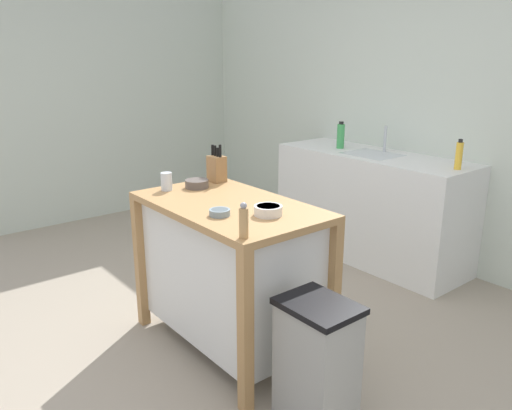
{
  "coord_description": "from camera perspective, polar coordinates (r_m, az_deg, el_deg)",
  "views": [
    {
      "loc": [
        2.4,
        -1.45,
        1.72
      ],
      "look_at": [
        0.15,
        0.37,
        0.85
      ],
      "focal_mm": 35.72,
      "sensor_mm": 36.0,
      "label": 1
    }
  ],
  "objects": [
    {
      "name": "drinking_cup",
      "position": [
        3.19,
        -9.99,
        2.61
      ],
      "size": [
        0.07,
        0.07,
        0.11
      ],
      "color": "silver",
      "rests_on": "kitchen_island"
    },
    {
      "name": "trash_bin",
      "position": [
        2.52,
        6.8,
        -17.16
      ],
      "size": [
        0.36,
        0.28,
        0.63
      ],
      "color": "gray",
      "rests_on": "ground"
    },
    {
      "name": "bottle_spray_cleaner",
      "position": [
        3.94,
        21.77,
        5.19
      ],
      "size": [
        0.05,
        0.05,
        0.22
      ],
      "color": "yellow",
      "rests_on": "sink_counter"
    },
    {
      "name": "wall_back",
      "position": [
        4.46,
        18.63,
        10.5
      ],
      "size": [
        5.71,
        0.1,
        2.6
      ],
      "primitive_type": "cube",
      "color": "silver",
      "rests_on": "ground"
    },
    {
      "name": "bowl_stoneware_deep",
      "position": [
        3.23,
        -6.64,
        2.41
      ],
      "size": [
        0.15,
        0.15,
        0.05
      ],
      "color": "#564C47",
      "rests_on": "kitchen_island"
    },
    {
      "name": "knife_block",
      "position": [
        3.36,
        -4.42,
        4.16
      ],
      "size": [
        0.11,
        0.09,
        0.25
      ],
      "color": "#9E7042",
      "rests_on": "kitchen_island"
    },
    {
      "name": "wall_left",
      "position": [
        5.75,
        -15.65,
        11.96
      ],
      "size": [
        0.1,
        2.89,
        2.6
      ],
      "primitive_type": "cube",
      "color": "beige",
      "rests_on": "ground"
    },
    {
      "name": "bowl_ceramic_wide",
      "position": [
        2.67,
        1.37,
        -0.58
      ],
      "size": [
        0.15,
        0.15,
        0.05
      ],
      "color": "silver",
      "rests_on": "kitchen_island"
    },
    {
      "name": "sink_counter",
      "position": [
        4.47,
        12.67,
        -0.07
      ],
      "size": [
        1.71,
        0.6,
        0.91
      ],
      "color": "silver",
      "rests_on": "ground"
    },
    {
      "name": "bowl_ceramic_small",
      "position": [
        2.67,
        -4.15,
        -0.82
      ],
      "size": [
        0.11,
        0.11,
        0.03
      ],
      "color": "gray",
      "rests_on": "kitchen_island"
    },
    {
      "name": "pepper_grinder",
      "position": [
        2.32,
        -1.39,
        -1.84
      ],
      "size": [
        0.04,
        0.04,
        0.17
      ],
      "color": "tan",
      "rests_on": "kitchen_island"
    },
    {
      "name": "bottle_hand_soap",
      "position": [
        4.55,
        9.46,
        7.65
      ],
      "size": [
        0.07,
        0.07,
        0.23
      ],
      "color": "green",
      "rests_on": "sink_counter"
    },
    {
      "name": "ground_plane",
      "position": [
        3.29,
        -6.91,
        -14.92
      ],
      "size": [
        6.71,
        6.71,
        0.0
      ],
      "primitive_type": "plane",
      "color": "gray",
      "rests_on": "ground"
    },
    {
      "name": "sink_faucet",
      "position": [
        4.46,
        14.26,
        7.19
      ],
      "size": [
        0.02,
        0.02,
        0.22
      ],
      "color": "#B7BCC1",
      "rests_on": "sink_counter"
    },
    {
      "name": "kitchen_island",
      "position": [
        3.03,
        -2.97,
        -6.95
      ],
      "size": [
        1.15,
        0.67,
        0.9
      ],
      "color": "#AD7F4C",
      "rests_on": "ground"
    }
  ]
}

